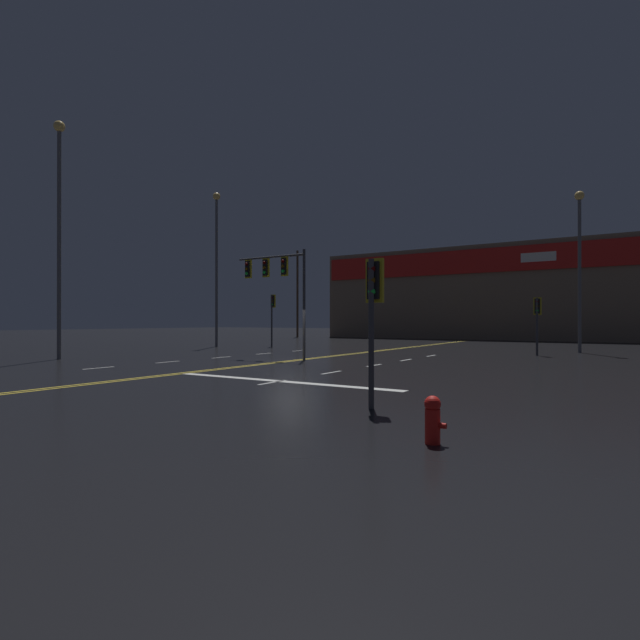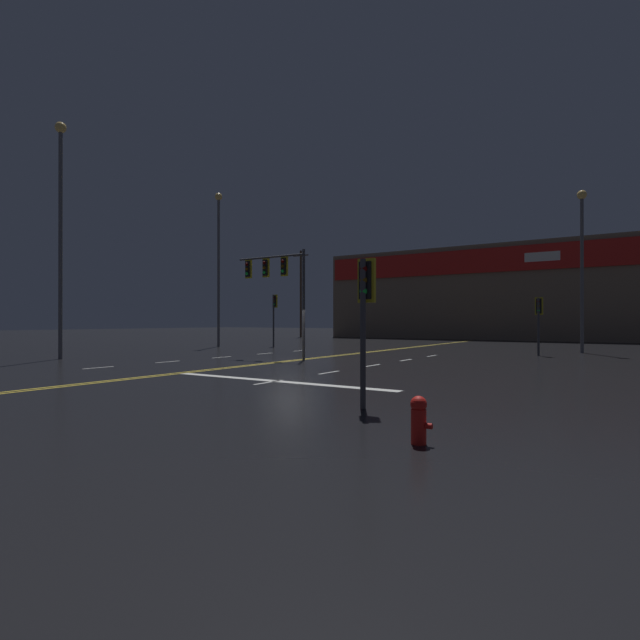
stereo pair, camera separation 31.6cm
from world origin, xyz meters
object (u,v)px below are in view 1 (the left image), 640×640
(streetlight_near_left, at_px, (217,251))
(fire_hydrant, at_px, (433,418))
(traffic_signal_corner_northwest, at_px, (273,308))
(streetlight_median_approach, at_px, (580,250))
(traffic_signal_corner_southeast, at_px, (373,298))
(traffic_signal_median, at_px, (275,275))
(traffic_signal_corner_northeast, at_px, (537,313))
(streetlight_near_right, at_px, (59,212))

(streetlight_near_left, relative_size, fire_hydrant, 15.51)
(traffic_signal_corner_northwest, height_order, streetlight_median_approach, streetlight_median_approach)
(traffic_signal_corner_southeast, distance_m, streetlight_near_left, 28.80)
(traffic_signal_corner_southeast, relative_size, traffic_signal_corner_northwest, 0.84)
(traffic_signal_median, height_order, streetlight_near_left, streetlight_near_left)
(traffic_signal_median, height_order, traffic_signal_corner_southeast, traffic_signal_median)
(traffic_signal_corner_northwest, height_order, traffic_signal_corner_northeast, traffic_signal_corner_northwest)
(traffic_signal_corner_southeast, distance_m, fire_hydrant, 3.90)
(traffic_signal_corner_northeast, xyz_separation_m, streetlight_median_approach, (1.78, 4.05, 3.89))
(traffic_signal_corner_northeast, relative_size, streetlight_near_left, 0.28)
(traffic_signal_median, relative_size, streetlight_near_left, 0.47)
(traffic_signal_corner_northwest, bearing_deg, streetlight_near_right, -95.26)
(traffic_signal_median, relative_size, streetlight_near_right, 0.46)
(traffic_signal_corner_northwest, bearing_deg, fire_hydrant, -47.39)
(traffic_signal_corner_southeast, distance_m, streetlight_near_right, 20.91)
(traffic_signal_median, xyz_separation_m, streetlight_median_approach, (12.86, 13.87, 1.97))
(traffic_signal_median, height_order, streetlight_near_right, streetlight_near_right)
(traffic_signal_corner_southeast, height_order, traffic_signal_corner_northwest, traffic_signal_corner_northwest)
(traffic_signal_median, xyz_separation_m, fire_hydrant, (13.10, -12.93, -3.93))
(traffic_signal_median, bearing_deg, streetlight_near_right, -145.25)
(traffic_signal_median, distance_m, traffic_signal_corner_northwest, 12.22)
(traffic_signal_corner_northeast, distance_m, streetlight_near_left, 22.99)
(streetlight_median_approach, distance_m, fire_hydrant, 27.45)
(streetlight_median_approach, bearing_deg, streetlight_near_left, -164.83)
(traffic_signal_median, height_order, fire_hydrant, traffic_signal_median)
(traffic_signal_median, distance_m, traffic_signal_corner_southeast, 15.21)
(traffic_signal_corner_northeast, xyz_separation_m, streetlight_near_right, (-20.07, -16.07, 5.08))
(streetlight_near_right, bearing_deg, traffic_signal_corner_northeast, 38.68)
(traffic_signal_median, relative_size, traffic_signal_corner_northeast, 1.68)
(traffic_signal_corner_northwest, distance_m, traffic_signal_corner_northeast, 18.63)
(traffic_signal_corner_southeast, xyz_separation_m, streetlight_near_right, (-19.85, 4.25, 5.04))
(streetlight_median_approach, bearing_deg, traffic_signal_corner_northwest, -167.92)
(traffic_signal_corner_northwest, xyz_separation_m, streetlight_near_right, (-1.45, -15.75, 4.57))
(streetlight_near_left, bearing_deg, traffic_signal_corner_northwest, 30.37)
(streetlight_near_right, xyz_separation_m, fire_hydrant, (22.09, -6.69, -7.09))
(traffic_signal_corner_southeast, bearing_deg, streetlight_near_right, 167.93)
(streetlight_near_right, relative_size, streetlight_median_approach, 1.22)
(traffic_signal_corner_northeast, xyz_separation_m, streetlight_near_left, (-22.33, -2.49, 4.87))
(streetlight_near_right, bearing_deg, traffic_signal_median, 34.75)
(traffic_signal_corner_northwest, distance_m, streetlight_median_approach, 21.14)
(streetlight_near_right, height_order, fire_hydrant, streetlight_near_right)
(traffic_signal_median, xyz_separation_m, streetlight_near_right, (-8.99, -6.24, 3.16))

